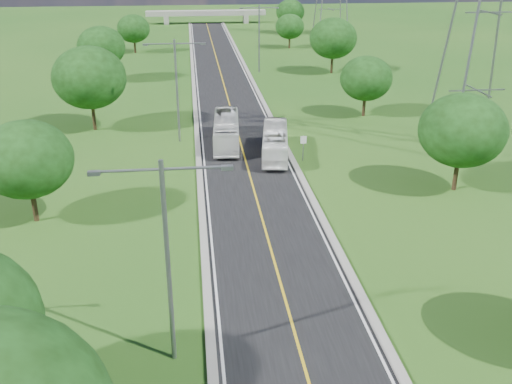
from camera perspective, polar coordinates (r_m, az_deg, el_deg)
ground at (r=72.47m, az=-2.74°, el=8.96°), size 260.00×260.00×0.00m
road at (r=78.28m, az=-3.05°, el=10.06°), size 8.00×150.00×0.06m
curb_left at (r=78.12m, az=-6.21°, el=9.99°), size 0.50×150.00×0.22m
curb_right at (r=78.63m, az=0.09°, el=10.21°), size 0.50×150.00×0.22m
speed_limit_sign at (r=51.70m, az=4.76°, el=4.80°), size 0.55×0.09×2.40m
overpass at (r=150.93m, az=-5.01°, el=17.35°), size 30.00×3.00×3.20m
streetlight_near_left at (r=25.16m, az=-8.91°, el=-5.53°), size 5.90×0.25×10.00m
streetlight_mid_left at (r=56.37m, az=-7.95°, el=10.80°), size 5.90×0.25×10.00m
streetlight_far_right at (r=89.51m, az=0.32°, el=15.62°), size 5.90×0.25×10.00m
tree_lb at (r=41.89m, az=-21.96°, el=3.05°), size 6.30×6.30×7.33m
tree_lc at (r=62.19m, az=-16.33°, el=10.93°), size 7.56×7.56×8.79m
tree_ld at (r=85.95m, az=-15.22°, el=13.85°), size 6.72×6.72×7.82m
tree_le at (r=109.36m, az=-12.16°, el=15.69°), size 5.88×5.88×6.84m
tree_rb at (r=46.90m, az=19.94°, el=5.82°), size 6.72×6.72×7.82m
tree_rc at (r=66.50m, az=10.95°, el=11.10°), size 5.88×5.88×6.84m
tree_rd at (r=89.64m, az=7.72°, el=14.99°), size 7.14×7.14×8.30m
tree_re at (r=112.57m, az=3.40°, el=16.19°), size 5.46×5.46×6.35m
tree_rf at (r=132.68m, az=3.44°, el=17.54°), size 6.30×6.30×7.33m
bus_outbound at (r=52.77m, az=1.93°, el=5.00°), size 3.62×9.67×2.63m
bus_inbound at (r=56.01m, az=-2.98°, el=6.16°), size 3.06×10.18×2.79m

